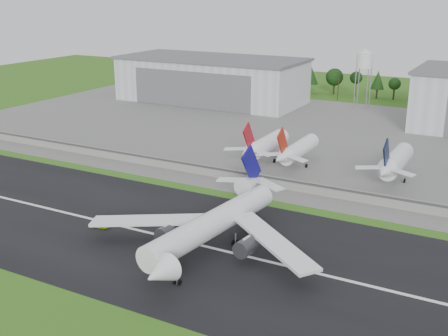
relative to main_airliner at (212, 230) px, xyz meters
The scene contains 14 objects.
ground 13.77m from the main_airliner, 132.01° to the right, with size 600.00×600.00×0.00m, color #356117.
runway 9.89m from the main_airliner, behind, with size 320.00×60.00×0.10m, color black.
runway_centerline 9.87m from the main_airliner, behind, with size 220.00×1.00×0.02m, color white.
apron 110.88m from the main_airliner, 94.46° to the left, with size 320.00×150.00×0.10m, color slate.
blast_fence 46.33m from the main_airliner, 100.74° to the left, with size 240.00×0.61×3.50m.
hangar_west 178.98m from the main_airliner, 119.70° to the left, with size 97.00×44.00×23.20m.
water_tower 177.06m from the main_airliner, 94.44° to the left, with size 8.40×8.40×29.40m.
utility_poles 190.69m from the main_airliner, 92.59° to the left, with size 230.00×3.00×12.00m, color black, non-canonical shape.
treeline 205.67m from the main_airliner, 92.40° to the left, with size 320.00×16.00×22.00m, color black, non-canonical shape.
main_airliner is the anchor object (origin of this frame).
ground_vehicle 31.08m from the main_airliner, behind, with size 2.38×5.16×1.43m, color #B6CE18.
parked_jet_red_a 69.33m from the main_airliner, 104.89° to the left, with size 7.36×31.29×16.67m.
parked_jet_red_b 67.25m from the main_airliner, 95.30° to the left, with size 7.36×31.29×16.46m.
parked_jet_navy 71.79m from the main_airliner, 69.03° to the left, with size 7.36×31.29×16.87m.
Camera 1 is at (66.67, -91.60, 56.69)m, focal length 45.00 mm.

